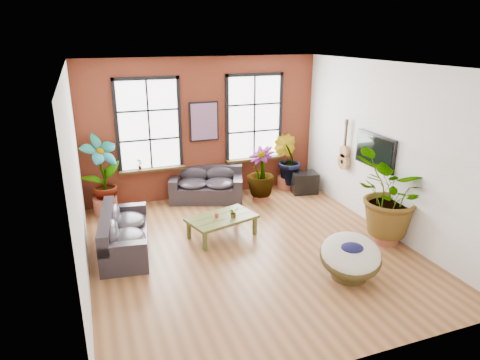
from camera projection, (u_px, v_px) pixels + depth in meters
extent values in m
cube|color=brown|center=(251.00, 250.00, 8.38)|extent=(6.00, 6.50, 0.02)
cube|color=white|center=(252.00, 65.00, 7.24)|extent=(6.00, 6.50, 0.02)
cube|color=#5E2316|center=(203.00, 129.00, 10.70)|extent=(6.00, 0.02, 3.50)
cube|color=silver|center=(356.00, 241.00, 4.91)|extent=(6.00, 0.02, 3.50)
cube|color=silver|center=(76.00, 183.00, 6.82)|extent=(0.02, 6.50, 3.50)
cube|color=silver|center=(387.00, 150.00, 8.79)|extent=(0.02, 6.50, 3.50)
cube|color=white|center=(149.00, 125.00, 10.14)|extent=(1.40, 0.02, 2.10)
cube|color=black|center=(152.00, 169.00, 10.43)|extent=(1.60, 0.22, 0.06)
cube|color=white|center=(254.00, 118.00, 11.02)|extent=(1.40, 0.02, 2.10)
cube|color=black|center=(255.00, 159.00, 11.31)|extent=(1.60, 0.22, 0.06)
cube|color=#272127|center=(207.00, 192.00, 10.82)|extent=(1.98, 1.42, 0.41)
cube|color=#272127|center=(207.00, 173.00, 11.00)|extent=(1.76, 0.81, 0.42)
cube|color=#272127|center=(175.00, 181.00, 10.71)|extent=(0.49, 0.89, 0.21)
cube|color=#272127|center=(238.00, 181.00, 10.72)|extent=(0.49, 0.89, 0.21)
ellipsoid|color=#272127|center=(193.00, 183.00, 10.68)|extent=(0.95, 0.94, 0.23)
ellipsoid|color=#272127|center=(193.00, 174.00, 10.87)|extent=(0.78, 0.47, 0.40)
ellipsoid|color=#272127|center=(220.00, 183.00, 10.69)|extent=(0.95, 0.94, 0.23)
ellipsoid|color=#272127|center=(220.00, 174.00, 10.88)|extent=(0.78, 0.47, 0.40)
cube|color=#272127|center=(126.00, 241.00, 8.28)|extent=(1.10, 2.09, 0.39)
cube|color=#272127|center=(107.00, 224.00, 8.09)|extent=(0.47, 2.01, 0.40)
cube|color=#272127|center=(123.00, 249.00, 7.36)|extent=(0.86, 0.31, 0.20)
cube|color=#272127|center=(126.00, 209.00, 9.02)|extent=(0.86, 0.31, 0.20)
ellipsoid|color=#272127|center=(127.00, 238.00, 7.84)|extent=(0.81, 0.96, 0.22)
ellipsoid|color=#272127|center=(112.00, 233.00, 7.75)|extent=(0.34, 0.90, 0.38)
ellipsoid|color=#272127|center=(128.00, 221.00, 8.58)|extent=(0.81, 0.96, 0.22)
ellipsoid|color=#272127|center=(114.00, 215.00, 8.48)|extent=(0.34, 0.90, 0.38)
cube|color=#444A1A|center=(222.00, 218.00, 8.79)|extent=(1.54, 1.13, 0.06)
cube|color=black|center=(226.00, 219.00, 8.68)|extent=(1.33, 0.38, 0.00)
cube|color=black|center=(218.00, 215.00, 8.88)|extent=(1.33, 0.38, 0.00)
cube|color=#444A1A|center=(205.00, 242.00, 8.28)|extent=(0.09, 0.09, 0.38)
cube|color=#444A1A|center=(255.00, 226.00, 8.96)|extent=(0.09, 0.09, 0.38)
cube|color=#444A1A|center=(189.00, 230.00, 8.76)|extent=(0.09, 0.09, 0.38)
cube|color=#444A1A|center=(237.00, 216.00, 9.44)|extent=(0.09, 0.09, 0.38)
cylinder|color=#B72D33|center=(217.00, 215.00, 8.75)|extent=(0.10, 0.10, 0.09)
cylinder|color=#413517|center=(349.00, 271.00, 7.39)|extent=(0.80, 0.80, 0.24)
torus|color=#413517|center=(351.00, 256.00, 7.30)|extent=(1.39, 1.39, 0.48)
ellipsoid|color=beige|center=(351.00, 253.00, 7.28)|extent=(1.36, 1.39, 0.65)
ellipsoid|color=#14133C|center=(352.00, 248.00, 7.19)|extent=(0.50, 0.46, 0.18)
cube|color=black|center=(204.00, 121.00, 10.57)|extent=(0.74, 0.04, 0.98)
cube|color=#0C7F8C|center=(204.00, 122.00, 10.55)|extent=(0.66, 0.02, 0.90)
cube|color=black|center=(375.00, 151.00, 9.07)|extent=(0.06, 1.25, 0.72)
cube|color=black|center=(374.00, 151.00, 9.06)|extent=(0.01, 1.15, 0.62)
cylinder|color=#B27F4C|center=(343.00, 162.00, 10.15)|extent=(0.09, 0.38, 0.38)
cylinder|color=#B27F4C|center=(344.00, 151.00, 10.07)|extent=(0.09, 0.30, 0.30)
cylinder|color=black|center=(343.00, 162.00, 10.15)|extent=(0.09, 0.11, 0.11)
cube|color=black|center=(346.00, 136.00, 9.95)|extent=(0.04, 0.05, 0.55)
cube|color=black|center=(347.00, 122.00, 9.85)|extent=(0.06, 0.06, 0.14)
cube|color=black|center=(304.00, 182.00, 11.33)|extent=(0.75, 0.66, 0.55)
cylinder|color=#9C4B33|center=(106.00, 206.00, 9.99)|extent=(0.62, 0.62, 0.40)
cylinder|color=#9C4B33|center=(286.00, 182.00, 11.65)|extent=(0.54, 0.54, 0.33)
cylinder|color=#9C4B33|center=(386.00, 234.00, 8.62)|extent=(0.52, 0.52, 0.36)
cylinder|color=#9C4B33|center=(261.00, 193.00, 10.86)|extent=(0.53, 0.53, 0.32)
imported|color=#2A681B|center=(102.00, 172.00, 9.73)|extent=(1.11, 1.01, 1.74)
imported|color=#2A681B|center=(287.00, 160.00, 11.43)|extent=(0.93, 0.94, 1.33)
imported|color=#2A681B|center=(391.00, 195.00, 8.31)|extent=(2.06, 2.01, 1.73)
imported|color=#2A681B|center=(261.00, 171.00, 10.63)|extent=(0.93, 0.93, 1.24)
imported|color=#2A681B|center=(233.00, 213.00, 8.72)|extent=(0.25, 0.24, 0.22)
imported|color=#2A681B|center=(139.00, 164.00, 10.28)|extent=(0.17, 0.17, 0.27)
imported|color=#2A681B|center=(267.00, 152.00, 11.37)|extent=(0.19, 0.19, 0.27)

